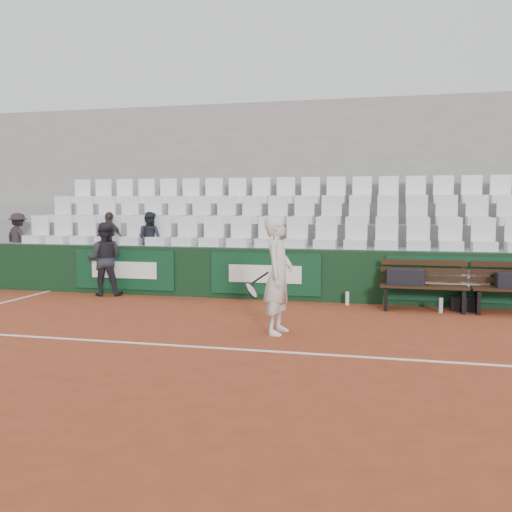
{
  "coord_description": "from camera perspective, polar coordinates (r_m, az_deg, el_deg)",
  "views": [
    {
      "loc": [
        2.23,
        -6.98,
        1.87
      ],
      "look_at": [
        -0.04,
        2.4,
        1.0
      ],
      "focal_mm": 40.0,
      "sensor_mm": 36.0,
      "label": 1
    }
  ],
  "objects": [
    {
      "name": "ground",
      "position": [
        7.56,
        -4.05,
        -9.18
      ],
      "size": [
        80.0,
        80.0,
        0.0
      ],
      "primitive_type": "plane",
      "color": "brown",
      "rests_on": "ground"
    },
    {
      "name": "court_baseline",
      "position": [
        7.56,
        -4.05,
        -9.15
      ],
      "size": [
        18.0,
        0.06,
        0.01
      ],
      "primitive_type": "cube",
      "color": "white",
      "rests_on": "ground"
    },
    {
      "name": "back_barrier",
      "position": [
        11.26,
        2.43,
        -1.83
      ],
      "size": [
        18.0,
        0.34,
        1.0
      ],
      "color": "black",
      "rests_on": "ground"
    },
    {
      "name": "grandstand_tier_front",
      "position": [
        11.89,
        2.69,
        -1.47
      ],
      "size": [
        18.0,
        0.95,
        1.0
      ],
      "primitive_type": "cube",
      "color": "gray",
      "rests_on": "ground"
    },
    {
      "name": "grandstand_tier_mid",
      "position": [
        12.8,
        3.5,
        0.01
      ],
      "size": [
        18.0,
        0.95,
        1.45
      ],
      "primitive_type": "cube",
      "color": "gray",
      "rests_on": "ground"
    },
    {
      "name": "grandstand_tier_back",
      "position": [
        13.72,
        4.2,
        1.29
      ],
      "size": [
        18.0,
        0.95,
        1.9
      ],
      "primitive_type": "cube",
      "color": "gray",
      "rests_on": "ground"
    },
    {
      "name": "grandstand_rear_wall",
      "position": [
        14.31,
        4.65,
        6.46
      ],
      "size": [
        18.0,
        0.3,
        4.4
      ],
      "primitive_type": "cube",
      "color": "gray",
      "rests_on": "ground"
    },
    {
      "name": "seat_row_front",
      "position": [
        11.66,
        2.55,
        2.42
      ],
      "size": [
        11.9,
        0.44,
        0.63
      ],
      "primitive_type": "cube",
      "color": "silver",
      "rests_on": "grandstand_tier_front"
    },
    {
      "name": "seat_row_mid",
      "position": [
        12.58,
        3.39,
        4.67
      ],
      "size": [
        11.9,
        0.44,
        0.63
      ],
      "primitive_type": "cube",
      "color": "silver",
      "rests_on": "grandstand_tier_mid"
    },
    {
      "name": "seat_row_back",
      "position": [
        13.52,
        4.11,
        6.6
      ],
      "size": [
        11.9,
        0.44,
        0.63
      ],
      "primitive_type": "cube",
      "color": "white",
      "rests_on": "grandstand_tier_back"
    },
    {
      "name": "bench_left",
      "position": [
        10.54,
        16.41,
        -4.04
      ],
      "size": [
        1.5,
        0.56,
        0.45
      ],
      "primitive_type": "cube",
      "color": "black",
      "rests_on": "ground"
    },
    {
      "name": "sports_bag_left",
      "position": [
        10.5,
        14.79,
        -2.03
      ],
      "size": [
        0.67,
        0.35,
        0.28
      ],
      "primitive_type": "cube",
      "rotation": [
        0.0,
        0.0,
        -0.12
      ],
      "color": "black",
      "rests_on": "bench_left"
    },
    {
      "name": "sports_bag_ground",
      "position": [
        10.77,
        20.01,
        -4.47
      ],
      "size": [
        0.42,
        0.26,
        0.26
      ],
      "primitive_type": "cube",
      "rotation": [
        0.0,
        0.0,
        0.0
      ],
      "color": "black",
      "rests_on": "ground"
    },
    {
      "name": "water_bottle_near",
      "position": [
        10.8,
        9.11,
        -4.21
      ],
      "size": [
        0.07,
        0.07,
        0.25
      ],
      "primitive_type": "cylinder",
      "color": "silver",
      "rests_on": "ground"
    },
    {
      "name": "water_bottle_far",
      "position": [
        10.42,
        18.0,
        -4.71
      ],
      "size": [
        0.07,
        0.07,
        0.26
      ],
      "primitive_type": "cylinder",
      "color": "#ADBBC4",
      "rests_on": "ground"
    },
    {
      "name": "tennis_player",
      "position": [
        8.24,
        2.22,
        -1.94
      ],
      "size": [
        0.73,
        0.66,
        1.71
      ],
      "color": "silver",
      "rests_on": "ground"
    },
    {
      "name": "ball_kid",
      "position": [
        12.13,
        -14.91,
        -0.29
      ],
      "size": [
        0.86,
        0.75,
        1.51
      ],
      "primitive_type": "imported",
      "rotation": [
        0.0,
        0.0,
        3.41
      ],
      "color": "#212129",
      "rests_on": "ground"
    },
    {
      "name": "spectator_a",
      "position": [
        14.24,
        -22.74,
        3.54
      ],
      "size": [
        0.83,
        0.64,
        1.14
      ],
      "primitive_type": "imported",
      "rotation": [
        0.0,
        0.0,
        2.8
      ],
      "color": "black",
      "rests_on": "grandstand_tier_front"
    },
    {
      "name": "spectator_b",
      "position": [
        13.0,
        -14.46,
        3.73
      ],
      "size": [
        0.73,
        0.41,
        1.17
      ],
      "primitive_type": "imported",
      "rotation": [
        0.0,
        0.0,
        2.94
      ],
      "color": "#36302B",
      "rests_on": "grandstand_tier_front"
    },
    {
      "name": "spectator_c",
      "position": [
        12.58,
        -10.62,
        3.76
      ],
      "size": [
        0.65,
        0.55,
        1.17
      ],
      "primitive_type": "imported",
      "rotation": [
        0.0,
        0.0,
        2.93
      ],
      "color": "#1F242F",
      "rests_on": "grandstand_tier_front"
    }
  ]
}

